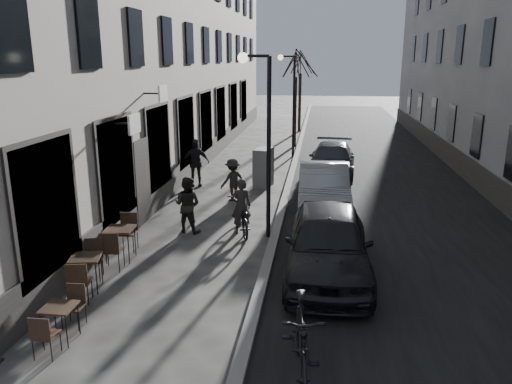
% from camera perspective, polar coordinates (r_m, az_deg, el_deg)
% --- Properties ---
extents(ground, '(120.00, 120.00, 0.00)m').
position_cam_1_polar(ground, '(9.01, -2.87, -18.35)').
color(ground, '#363431').
rests_on(ground, ground).
extents(road, '(7.30, 60.00, 0.00)m').
position_cam_1_polar(road, '(24.03, 13.15, 2.84)').
color(road, black).
rests_on(road, ground).
extents(kerb, '(0.25, 60.00, 0.12)m').
position_cam_1_polar(kerb, '(23.92, 4.42, 3.29)').
color(kerb, slate).
rests_on(kerb, ground).
extents(streetlamp_near, '(0.90, 0.28, 5.09)m').
position_cam_1_polar(streetlamp_near, '(13.59, 0.76, 7.51)').
color(streetlamp_near, black).
rests_on(streetlamp_near, ground).
extents(streetlamp_far, '(0.90, 0.28, 5.09)m').
position_cam_1_polar(streetlamp_far, '(25.49, 3.97, 11.07)').
color(streetlamp_far, black).
rests_on(streetlamp_far, ground).
extents(tree_near, '(2.40, 2.40, 5.70)m').
position_cam_1_polar(tree_near, '(28.42, 4.57, 14.51)').
color(tree_near, black).
rests_on(tree_near, ground).
extents(tree_far, '(2.40, 2.40, 5.70)m').
position_cam_1_polar(tree_far, '(34.41, 5.11, 14.61)').
color(tree_far, black).
rests_on(tree_far, ground).
extents(bistro_set_a, '(0.56, 1.36, 0.80)m').
position_cam_1_polar(bistro_set_a, '(9.89, -21.48, -13.42)').
color(bistro_set_a, black).
rests_on(bistro_set_a, ground).
extents(bistro_set_b, '(0.76, 1.62, 0.92)m').
position_cam_1_polar(bistro_set_b, '(11.65, -18.82, -8.40)').
color(bistro_set_b, black).
rests_on(bistro_set_b, ground).
extents(bistro_set_c, '(0.74, 1.71, 0.99)m').
position_cam_1_polar(bistro_set_c, '(13.05, -15.24, -5.38)').
color(bistro_set_c, black).
rests_on(bistro_set_c, ground).
extents(utility_cabinet, '(0.76, 1.11, 1.53)m').
position_cam_1_polar(utility_cabinet, '(19.64, 0.85, 2.80)').
color(utility_cabinet, slate).
rests_on(utility_cabinet, ground).
extents(bicycle, '(1.23, 2.02, 1.00)m').
position_cam_1_polar(bicycle, '(14.45, -1.70, -2.85)').
color(bicycle, black).
rests_on(bicycle, ground).
extents(cyclist_rider, '(0.69, 0.56, 1.64)m').
position_cam_1_polar(cyclist_rider, '(14.36, -1.71, -1.64)').
color(cyclist_rider, '#292624').
rests_on(cyclist_rider, ground).
extents(pedestrian_near, '(0.92, 0.79, 1.66)m').
position_cam_1_polar(pedestrian_near, '(14.61, -7.85, -1.44)').
color(pedestrian_near, black).
rests_on(pedestrian_near, ground).
extents(pedestrian_mid, '(1.10, 1.07, 1.51)m').
position_cam_1_polar(pedestrian_mid, '(17.74, -2.67, 1.41)').
color(pedestrian_mid, black).
rests_on(pedestrian_mid, ground).
extents(pedestrian_far, '(1.19, 0.74, 1.88)m').
position_cam_1_polar(pedestrian_far, '(19.84, -6.97, 3.35)').
color(pedestrian_far, black).
rests_on(pedestrian_far, ground).
extents(car_near, '(1.95, 4.78, 1.63)m').
position_cam_1_polar(car_near, '(11.74, 8.24, -5.74)').
color(car_near, black).
rests_on(car_near, ground).
extents(car_mid, '(1.74, 4.68, 1.53)m').
position_cam_1_polar(car_mid, '(16.72, 7.71, 0.45)').
color(car_mid, gray).
rests_on(car_mid, ground).
extents(car_far, '(2.19, 4.81, 1.37)m').
position_cam_1_polar(car_far, '(21.78, 8.67, 3.65)').
color(car_far, '#31323A').
rests_on(car_far, ground).
extents(moped, '(0.84, 2.25, 1.32)m').
position_cam_1_polar(moped, '(8.21, 5.18, -16.57)').
color(moped, black).
rests_on(moped, ground).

